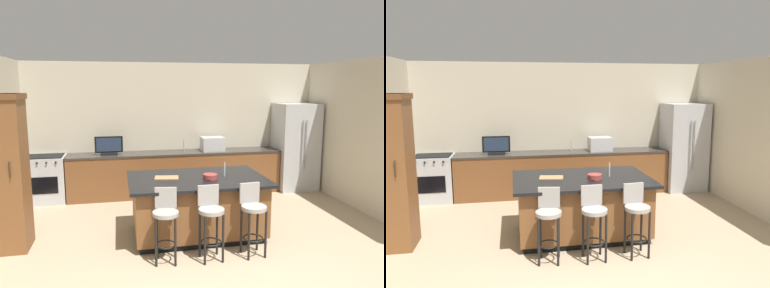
% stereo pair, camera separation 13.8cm
% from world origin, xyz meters
% --- Properties ---
extents(wall_back, '(6.74, 0.12, 2.78)m').
position_xyz_m(wall_back, '(0.00, 4.30, 1.39)').
color(wall_back, beige).
rests_on(wall_back, ground_plane).
extents(wall_right, '(0.12, 4.70, 2.78)m').
position_xyz_m(wall_right, '(3.17, 2.15, 1.39)').
color(wall_right, beige).
rests_on(wall_right, ground_plane).
extents(counter_back, '(4.46, 0.62, 0.92)m').
position_xyz_m(counter_back, '(-0.05, 3.92, 0.46)').
color(counter_back, brown).
rests_on(counter_back, ground_plane).
extents(kitchen_island, '(2.09, 1.34, 0.90)m').
position_xyz_m(kitchen_island, '(-0.08, 1.75, 0.46)').
color(kitchen_island, black).
rests_on(kitchen_island, ground_plane).
extents(refrigerator, '(0.87, 0.79, 1.91)m').
position_xyz_m(refrigerator, '(2.62, 3.85, 0.96)').
color(refrigerator, '#B7BABF').
rests_on(refrigerator, ground_plane).
extents(range_oven, '(0.77, 0.63, 0.94)m').
position_xyz_m(range_oven, '(-2.67, 3.92, 0.47)').
color(range_oven, '#B7BABF').
rests_on(range_oven, ground_plane).
extents(cabinet_tower, '(0.69, 0.57, 2.19)m').
position_xyz_m(cabinet_tower, '(-2.84, 1.78, 1.14)').
color(cabinet_tower, brown).
rests_on(cabinet_tower, ground_plane).
extents(microwave, '(0.48, 0.36, 0.29)m').
position_xyz_m(microwave, '(0.74, 3.92, 1.06)').
color(microwave, '#B7BABF').
rests_on(microwave, counter_back).
extents(tv_monitor, '(0.55, 0.16, 0.38)m').
position_xyz_m(tv_monitor, '(-1.43, 3.87, 1.09)').
color(tv_monitor, black).
rests_on(tv_monitor, counter_back).
extents(sink_faucet_back, '(0.02, 0.02, 0.24)m').
position_xyz_m(sink_faucet_back, '(0.13, 4.02, 1.04)').
color(sink_faucet_back, '#B2B2B7').
rests_on(sink_faucet_back, counter_back).
extents(sink_faucet_island, '(0.02, 0.02, 0.22)m').
position_xyz_m(sink_faucet_island, '(0.35, 1.75, 1.01)').
color(sink_faucet_island, '#B2B2B7').
rests_on(sink_faucet_island, kitchen_island).
extents(bar_stool_left, '(0.34, 0.36, 0.97)m').
position_xyz_m(bar_stool_left, '(-0.67, 0.97, 0.58)').
color(bar_stool_left, gray).
rests_on(bar_stool_left, ground_plane).
extents(bar_stool_center, '(0.34, 0.35, 0.98)m').
position_xyz_m(bar_stool_center, '(-0.08, 0.92, 0.59)').
color(bar_stool_center, gray).
rests_on(bar_stool_center, ground_plane).
extents(bar_stool_right, '(0.34, 0.35, 0.98)m').
position_xyz_m(bar_stool_right, '(0.51, 0.93, 0.59)').
color(bar_stool_right, gray).
rests_on(bar_stool_right, ground_plane).
extents(fruit_bowl, '(0.22, 0.22, 0.07)m').
position_xyz_m(fruit_bowl, '(0.10, 1.64, 0.94)').
color(fruit_bowl, '#993833').
rests_on(fruit_bowl, kitchen_island).
extents(cell_phone, '(0.14, 0.16, 0.01)m').
position_xyz_m(cell_phone, '(0.08, 1.60, 0.91)').
color(cell_phone, black).
rests_on(cell_phone, kitchen_island).
extents(cutting_board, '(0.39, 0.28, 0.02)m').
position_xyz_m(cutting_board, '(-0.54, 1.81, 0.91)').
color(cutting_board, '#A87F51').
rests_on(cutting_board, kitchen_island).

